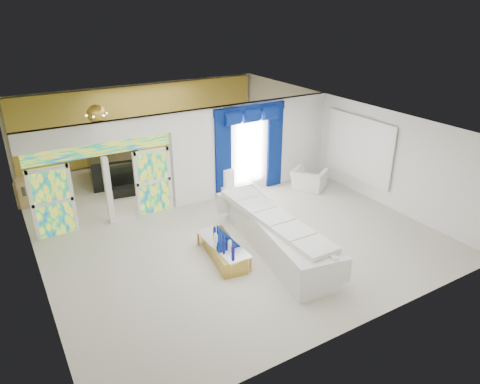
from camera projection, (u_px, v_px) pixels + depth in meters
floor at (212, 213)px, 13.39m from camera, size 12.00×12.00×0.00m
dividing_wall at (254, 147)px, 14.56m from camera, size 5.70×0.18×3.00m
dividing_header at (98, 133)px, 11.74m from camera, size 4.30×0.18×0.55m
stained_panel_left at (53, 202)px, 11.78m from camera, size 0.95×0.04×2.00m
stained_panel_right at (153, 181)px, 13.10m from camera, size 0.95×0.04×2.00m
stained_transom at (100, 149)px, 11.93m from camera, size 4.00×0.05×0.35m
window_pane at (249, 150)px, 14.39m from camera, size 1.00×0.02×2.30m
blue_drape_left at (223, 157)px, 13.92m from camera, size 0.55×0.10×2.80m
blue_drape_right at (275, 147)px, 14.85m from camera, size 0.55×0.10×2.80m
blue_pelmet at (250, 109)px, 13.81m from camera, size 2.60×0.12×0.25m
wall_mirror at (359, 148)px, 14.27m from camera, size 0.04×2.70×1.90m
gold_curtains at (143, 122)px, 17.41m from camera, size 9.70×0.12×2.90m
white_sofa at (274, 235)px, 11.31m from camera, size 1.64×4.59×0.86m
coffee_table at (223, 251)px, 11.01m from camera, size 0.89×1.92×0.41m
console_table at (237, 190)px, 14.52m from camera, size 1.17×0.44×0.38m
table_lamp at (229, 178)px, 14.19m from camera, size 0.36×0.36×0.58m
armchair at (309, 179)px, 14.96m from camera, size 1.36×1.40×0.70m
grand_piano at (112, 166)px, 15.66m from camera, size 1.83×2.24×1.03m
piano_bench at (127, 191)px, 14.55m from camera, size 0.95×0.48×0.30m
tv_console at (27, 192)px, 13.74m from camera, size 0.70×0.66×0.87m
chandelier at (96, 114)px, 13.91m from camera, size 0.60×0.60×0.60m
decanters at (224, 241)px, 10.85m from camera, size 0.22×1.16×0.26m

